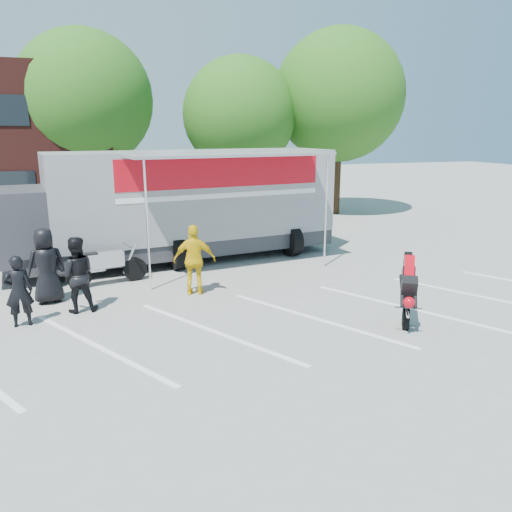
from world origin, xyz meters
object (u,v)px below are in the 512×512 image
tree_left (85,100)px  stunt_bike_rider (404,319)px  spectator_hivis (195,260)px  parked_motorcycle (108,284)px  spectator_leather_c (76,275)px  transporter_truck (183,260)px  spectator_leather_a (46,266)px  tree_mid (240,115)px  tree_right (339,96)px  spectator_leather_b (19,291)px

tree_left → stunt_bike_rider: bearing=-67.4°
spectator_hivis → stunt_bike_rider: bearing=156.2°
parked_motorcycle → spectator_leather_c: (-0.75, -2.01, 0.91)m
transporter_truck → stunt_bike_rider: transporter_truck is taller
stunt_bike_rider → spectator_leather_a: spectator_leather_a is taller
parked_motorcycle → spectator_leather_c: bearing=147.3°
stunt_bike_rider → spectator_hivis: spectator_hivis is taller
parked_motorcycle → transporter_truck: bearing=-62.4°
stunt_bike_rider → transporter_truck: bearing=150.3°
tree_left → tree_mid: (7.00, -1.00, -0.62)m
transporter_truck → stunt_bike_rider: (3.81, -7.02, 0.00)m
tree_right → spectator_leather_a: 17.51m
spectator_leather_a → spectator_leather_c: (0.71, -0.92, -0.04)m
spectator_leather_a → spectator_leather_b: spectator_leather_a is taller
tree_mid → stunt_bike_rider: bearing=-92.0°
spectator_leather_a → spectator_leather_c: bearing=115.2°
parked_motorcycle → spectator_leather_b: (-1.94, -2.58, 0.80)m
tree_right → spectator_hivis: 15.33m
tree_left → parked_motorcycle: size_ratio=3.79×
tree_left → spectator_leather_a: tree_left is taller
tree_left → spectator_leather_b: (-1.76, -13.29, -4.76)m
tree_left → tree_mid: tree_left is taller
transporter_truck → spectator_leather_b: size_ratio=7.00×
transporter_truck → spectator_leather_b: bearing=-141.0°
tree_right → parked_motorcycle: size_ratio=4.00×
tree_right → transporter_truck: tree_right is taller
spectator_leather_a → tree_left: bearing=-108.5°
transporter_truck → spectator_leather_b: (-4.45, -4.66, 0.80)m
tree_right → spectator_leather_c: tree_right is taller
tree_mid → tree_right: 5.11m
tree_mid → tree_right: bearing=-5.7°
tree_mid → spectator_hivis: tree_mid is taller
tree_mid → transporter_truck: tree_mid is taller
tree_right → spectator_leather_a: tree_right is taller
parked_motorcycle → spectator_leather_b: bearing=130.8°
tree_right → spectator_leather_c: bearing=-138.2°
tree_mid → parked_motorcycle: size_ratio=3.37×
spectator_leather_c → spectator_hivis: spectator_hivis is taller
spectator_leather_b → spectator_leather_a: bearing=-113.1°
transporter_truck → spectator_leather_c: 5.32m
tree_mid → transporter_truck: (-4.31, -7.63, -4.94)m
tree_left → parked_motorcycle: 12.08m
spectator_leather_a → stunt_bike_rider: bearing=141.4°
tree_left → tree_right: bearing=-7.1°
tree_left → spectator_hivis: (2.34, -12.33, -4.64)m
stunt_bike_rider → spectator_leather_b: size_ratio=1.10×
tree_left → spectator_hivis: 13.38m
tree_left → transporter_truck: 10.61m
tree_right → stunt_bike_rider: size_ratio=5.17×
tree_right → spectator_leather_b: tree_right is taller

